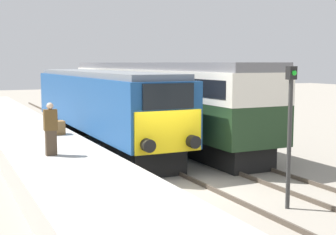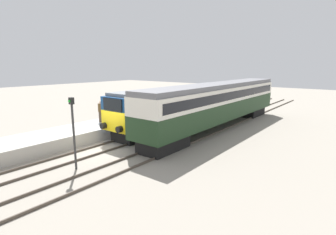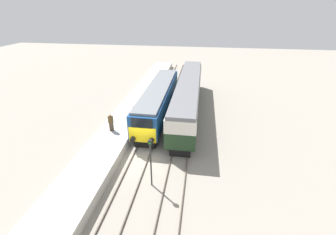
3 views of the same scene
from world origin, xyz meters
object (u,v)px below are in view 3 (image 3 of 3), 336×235
Objects in this scene: locomotive at (159,99)px; signal_post at (151,160)px; luggage_crate at (136,109)px; person_on_platform at (111,122)px; passenger_carriage at (188,93)px.

signal_post is (1.70, -11.95, 0.27)m from locomotive.
person_on_platform is at bearing -104.20° from luggage_crate.
locomotive is at bearing 30.24° from luggage_crate.
luggage_crate is at bearing 75.80° from person_on_platform.
passenger_carriage is 5.10× the size of signal_post.
locomotive is at bearing 59.19° from person_on_platform.
signal_post reaches higher than person_on_platform.
passenger_carriage is 10.34m from person_on_platform.
passenger_carriage reaches higher than signal_post.
person_on_platform is 2.59× the size of luggage_crate.
passenger_carriage is at bearing 26.82° from luggage_crate.
locomotive is at bearing -155.77° from passenger_carriage.
signal_post is (-1.70, -13.48, -0.12)m from passenger_carriage.
signal_post is (5.31, -5.90, 0.54)m from person_on_platform.
signal_post is 5.66× the size of luggage_crate.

